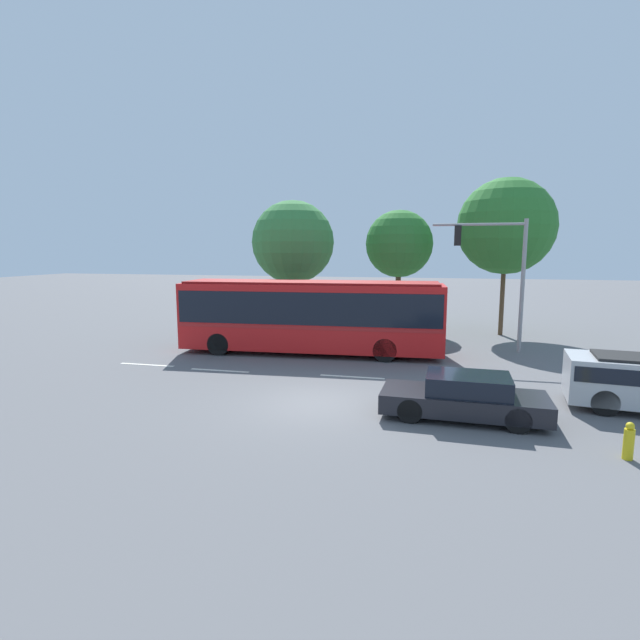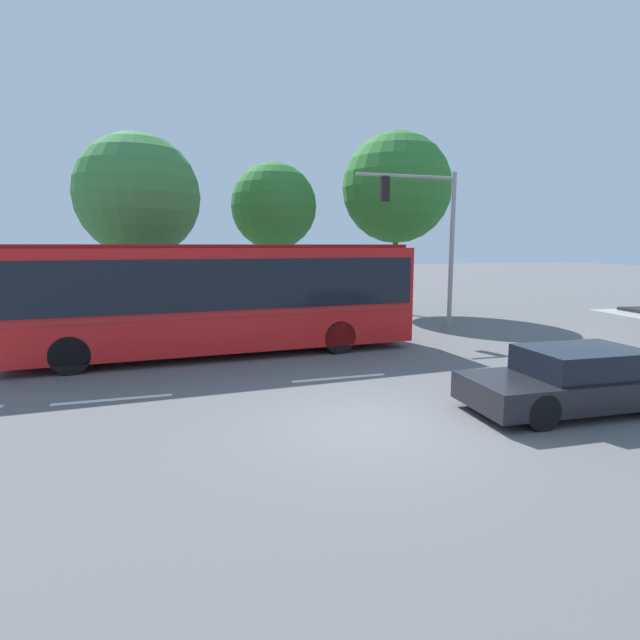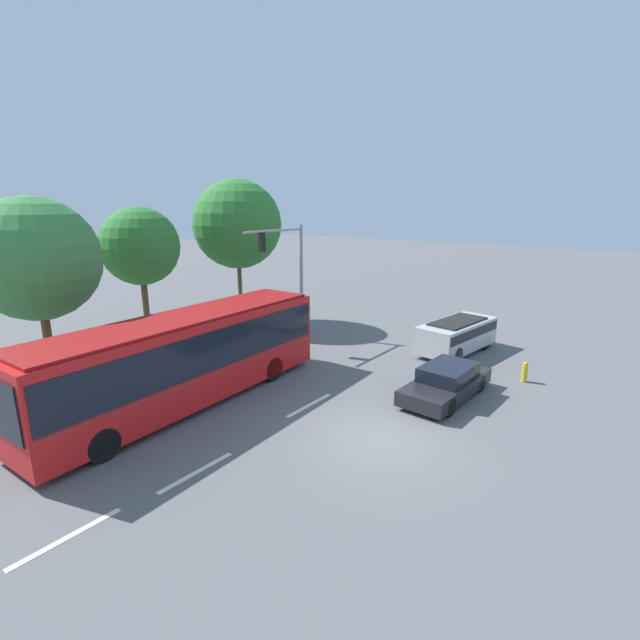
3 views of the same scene
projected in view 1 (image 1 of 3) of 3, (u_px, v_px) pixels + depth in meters
The scene contains 12 objects.
ground_plane at pixel (319, 403), 14.62m from camera, with size 140.00×140.00×0.00m, color #5B5B5E.
city_bus at pixel (310, 313), 21.44m from camera, with size 11.79×3.15×3.27m.
sedan_foreground at pixel (464, 397), 13.23m from camera, with size 4.53×1.96×1.24m.
traffic_light_pole at pixel (502, 265), 21.54m from camera, with size 4.11×0.24×6.02m.
flowering_hedge at pixel (366, 329), 24.19m from camera, with size 6.13×1.42×1.38m.
street_tree_left at pixel (293, 242), 26.75m from camera, with size 4.60×4.60×7.39m.
street_tree_centre at pixel (399, 244), 27.86m from camera, with size 3.90×3.90×6.96m.
street_tree_right at pixel (506, 226), 25.58m from camera, with size 5.12×5.12×8.47m.
fire_hydrant at pixel (629, 442), 10.63m from camera, with size 0.22×0.22×0.86m.
lane_stripe_near at pixel (352, 377), 17.63m from camera, with size 2.40×0.16×0.01m, color silver.
lane_stripe_mid at pixel (220, 370), 18.55m from camera, with size 2.40×0.16×0.01m, color silver.
lane_stripe_far at pixel (147, 365), 19.48m from camera, with size 2.40×0.16×0.01m, color silver.
Camera 1 is at (3.26, -13.72, 4.62)m, focal length 26.85 mm.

